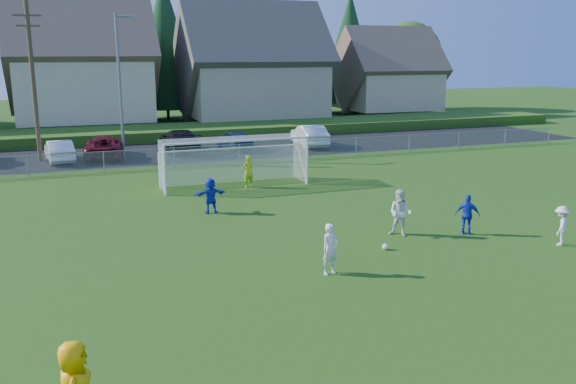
% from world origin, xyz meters
% --- Properties ---
extents(ground, '(160.00, 160.00, 0.00)m').
position_xyz_m(ground, '(0.00, 0.00, 0.00)').
color(ground, '#193D0C').
rests_on(ground, ground).
extents(asphalt_lot, '(60.00, 60.00, 0.00)m').
position_xyz_m(asphalt_lot, '(0.00, 27.50, 0.01)').
color(asphalt_lot, black).
rests_on(asphalt_lot, ground).
extents(grass_embankment, '(70.00, 6.00, 0.80)m').
position_xyz_m(grass_embankment, '(0.00, 35.00, 0.40)').
color(grass_embankment, '#1E420F').
rests_on(grass_embankment, ground).
extents(soccer_ball, '(0.22, 0.22, 0.22)m').
position_xyz_m(soccer_ball, '(2.19, 4.14, 0.11)').
color(soccer_ball, white).
rests_on(soccer_ball, ground).
extents(player_white_a, '(0.67, 0.52, 1.61)m').
position_xyz_m(player_white_a, '(-0.58, 2.68, 0.81)').
color(player_white_a, silver).
rests_on(player_white_a, ground).
extents(player_white_b, '(1.07, 1.08, 1.76)m').
position_xyz_m(player_white_b, '(3.50, 5.42, 0.88)').
color(player_white_b, silver).
rests_on(player_white_b, ground).
extents(player_white_c, '(1.05, 0.99, 1.43)m').
position_xyz_m(player_white_c, '(8.28, 2.44, 0.72)').
color(player_white_c, silver).
rests_on(player_white_c, ground).
extents(player_blue_a, '(0.94, 0.83, 1.52)m').
position_xyz_m(player_blue_a, '(5.98, 4.71, 0.76)').
color(player_blue_a, '#1429BC').
rests_on(player_blue_a, ground).
extents(player_blue_b, '(1.44, 0.56, 1.52)m').
position_xyz_m(player_blue_b, '(-2.36, 11.10, 0.76)').
color(player_blue_b, '#1429BC').
rests_on(player_blue_b, ground).
extents(goalkeeper, '(0.68, 0.54, 1.64)m').
position_xyz_m(goalkeeper, '(0.56, 15.30, 0.82)').
color(goalkeeper, '#ABD619').
rests_on(goalkeeper, ground).
extents(car_b, '(1.87, 4.25, 1.36)m').
position_xyz_m(car_b, '(-8.35, 26.33, 0.68)').
color(car_b, white).
rests_on(car_b, ground).
extents(car_c, '(2.83, 5.32, 1.42)m').
position_xyz_m(car_c, '(-5.62, 26.92, 0.71)').
color(car_c, '#610B17').
rests_on(car_c, ground).
extents(car_d, '(2.18, 5.28, 1.53)m').
position_xyz_m(car_d, '(-0.64, 27.57, 0.76)').
color(car_d, black).
rests_on(car_d, ground).
extents(car_e, '(1.90, 4.10, 1.36)m').
position_xyz_m(car_e, '(3.14, 27.12, 0.68)').
color(car_e, navy).
rests_on(car_e, ground).
extents(car_f, '(2.09, 4.84, 1.55)m').
position_xyz_m(car_f, '(8.62, 26.76, 0.78)').
color(car_f, silver).
rests_on(car_f, ground).
extents(soccer_goal, '(7.42, 1.90, 2.50)m').
position_xyz_m(soccer_goal, '(0.00, 16.05, 1.63)').
color(soccer_goal, white).
rests_on(soccer_goal, ground).
extents(chainlink_fence, '(52.06, 0.06, 1.20)m').
position_xyz_m(chainlink_fence, '(0.00, 22.00, 0.63)').
color(chainlink_fence, gray).
rests_on(chainlink_fence, ground).
extents(streetlight, '(1.38, 0.18, 9.00)m').
position_xyz_m(streetlight, '(-4.45, 26.00, 4.84)').
color(streetlight, slate).
rests_on(streetlight, ground).
extents(utility_pole, '(1.60, 0.26, 10.00)m').
position_xyz_m(utility_pole, '(-9.50, 27.00, 5.15)').
color(utility_pole, '#473321').
rests_on(utility_pole, ground).
extents(houses_row, '(53.90, 11.45, 13.27)m').
position_xyz_m(houses_row, '(1.97, 42.46, 7.33)').
color(houses_row, tan).
rests_on(houses_row, ground).
extents(tree_row, '(65.98, 12.36, 13.80)m').
position_xyz_m(tree_row, '(1.04, 48.74, 6.91)').
color(tree_row, '#382616').
rests_on(tree_row, ground).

